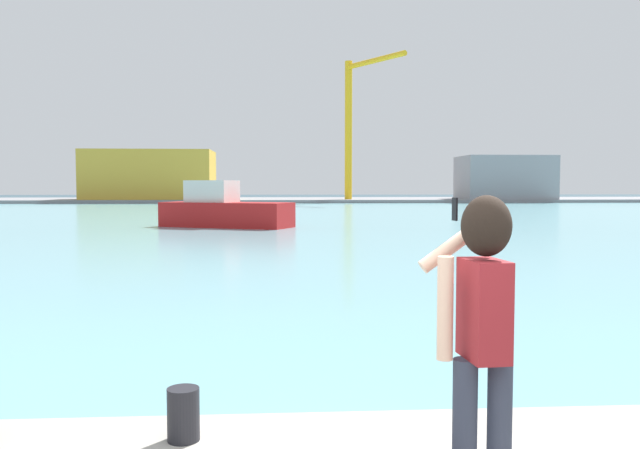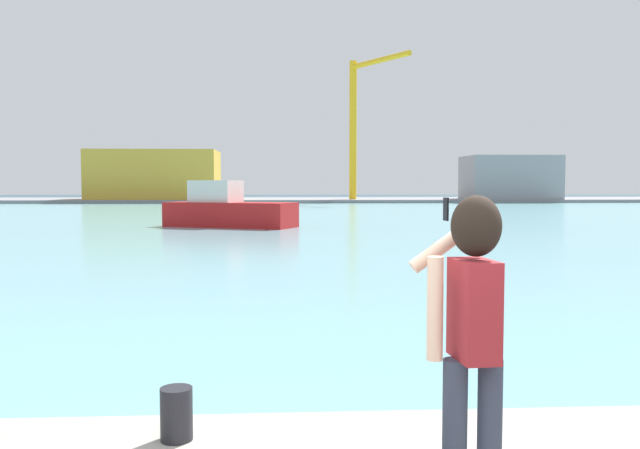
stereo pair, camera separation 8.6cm
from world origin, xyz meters
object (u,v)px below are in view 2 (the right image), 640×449
object	(u,v)px
warehouse_left	(155,175)
port_crane	(359,115)
boat_moored	(227,210)
person_photographer	(472,316)
warehouse_right	(509,178)
harbor_bollard	(176,414)

from	to	relation	value
warehouse_left	port_crane	size ratio (longest dim) A/B	0.92
boat_moored	port_crane	size ratio (longest dim) A/B	0.42
boat_moored	person_photographer	bearing A→B (deg)	-58.35
warehouse_right	port_crane	distance (m)	23.27
warehouse_left	port_crane	bearing A→B (deg)	-8.12
boat_moored	warehouse_right	distance (m)	63.31
harbor_bollard	warehouse_right	bearing A→B (deg)	69.03
harbor_bollard	warehouse_left	size ratio (longest dim) A/B	0.02
harbor_bollard	warehouse_right	size ratio (longest dim) A/B	0.03
warehouse_left	warehouse_right	bearing A→B (deg)	-2.13
harbor_bollard	boat_moored	size ratio (longest dim) A/B	0.05
harbor_bollard	port_crane	bearing A→B (deg)	82.43
harbor_bollard	port_crane	xyz separation A→B (m)	(11.04, 83.00, 11.03)
warehouse_left	warehouse_right	size ratio (longest dim) A/B	1.40
harbor_bollard	warehouse_left	distance (m)	88.70
boat_moored	warehouse_left	bearing A→B (deg)	129.52
warehouse_right	warehouse_left	bearing A→B (deg)	177.87
harbor_bollard	warehouse_left	bearing A→B (deg)	101.06
boat_moored	warehouse_right	bearing A→B (deg)	80.88
boat_moored	warehouse_left	xyz separation A→B (m)	(-14.62, 54.52, 2.84)
boat_moored	warehouse_right	xyz separation A→B (m)	(35.03, 52.67, 2.49)
harbor_bollard	boat_moored	bearing A→B (deg)	94.21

